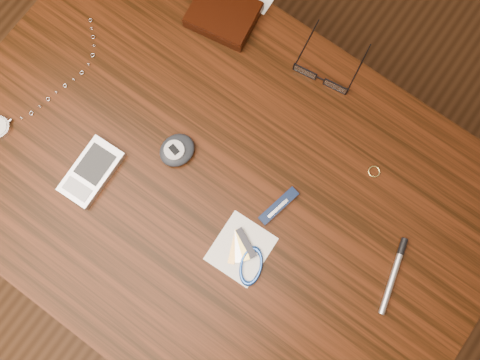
{
  "coord_description": "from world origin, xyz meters",
  "views": [
    {
      "loc": [
        0.11,
        -0.09,
        1.58
      ],
      "look_at": [
        0.03,
        0.03,
        0.76
      ],
      "focal_mm": 35.0,
      "sensor_mm": 36.0,
      "label": 1
    }
  ],
  "objects_px": {
    "desk": "(220,194)",
    "eyeglasses": "(322,76)",
    "pda_phone": "(92,172)",
    "wallet_and_card": "(224,14)",
    "pocket_knife": "(278,206)",
    "notepad_keys": "(246,257)",
    "pocket_watch": "(3,124)",
    "silver_pen": "(395,270)",
    "pedometer": "(177,150)"
  },
  "relations": [
    {
      "from": "eyeglasses",
      "to": "desk",
      "type": "bearing_deg",
      "value": -97.33
    },
    {
      "from": "desk",
      "to": "pocket_watch",
      "type": "relative_size",
      "value": 3.44
    },
    {
      "from": "pocket_watch",
      "to": "pocket_knife",
      "type": "bearing_deg",
      "value": 19.02
    },
    {
      "from": "wallet_and_card",
      "to": "notepad_keys",
      "type": "bearing_deg",
      "value": -49.03
    },
    {
      "from": "wallet_and_card",
      "to": "pocket_watch",
      "type": "height_order",
      "value": "wallet_and_card"
    },
    {
      "from": "eyeglasses",
      "to": "pocket_watch",
      "type": "xyz_separation_m",
      "value": [
        -0.42,
        -0.42,
        -0.01
      ]
    },
    {
      "from": "wallet_and_card",
      "to": "pocket_watch",
      "type": "xyz_separation_m",
      "value": [
        -0.2,
        -0.41,
        -0.01
      ]
    },
    {
      "from": "pedometer",
      "to": "pocket_watch",
      "type": "bearing_deg",
      "value": -153.3
    },
    {
      "from": "eyeglasses",
      "to": "pedometer",
      "type": "distance_m",
      "value": 0.3
    },
    {
      "from": "desk",
      "to": "notepad_keys",
      "type": "relative_size",
      "value": 8.57
    },
    {
      "from": "pedometer",
      "to": "notepad_keys",
      "type": "relative_size",
      "value": 0.67
    },
    {
      "from": "wallet_and_card",
      "to": "pedometer",
      "type": "relative_size",
      "value": 2.13
    },
    {
      "from": "eyeglasses",
      "to": "pocket_knife",
      "type": "xyz_separation_m",
      "value": [
        0.07,
        -0.24,
        -0.01
      ]
    },
    {
      "from": "pda_phone",
      "to": "notepad_keys",
      "type": "relative_size",
      "value": 1.05
    },
    {
      "from": "pocket_watch",
      "to": "notepad_keys",
      "type": "bearing_deg",
      "value": 7.32
    },
    {
      "from": "pocket_watch",
      "to": "pda_phone",
      "type": "xyz_separation_m",
      "value": [
        0.19,
        0.02,
        0.0
      ]
    },
    {
      "from": "silver_pen",
      "to": "desk",
      "type": "bearing_deg",
      "value": -169.94
    },
    {
      "from": "wallet_and_card",
      "to": "pda_phone",
      "type": "relative_size",
      "value": 1.35
    },
    {
      "from": "notepad_keys",
      "to": "silver_pen",
      "type": "xyz_separation_m",
      "value": [
        0.22,
        0.13,
        0.0
      ]
    },
    {
      "from": "pda_phone",
      "to": "silver_pen",
      "type": "relative_size",
      "value": 0.91
    },
    {
      "from": "notepad_keys",
      "to": "pocket_knife",
      "type": "height_order",
      "value": "pocket_knife"
    },
    {
      "from": "eyeglasses",
      "to": "pedometer",
      "type": "xyz_separation_m",
      "value": [
        -0.13,
        -0.27,
        0.0
      ]
    },
    {
      "from": "notepad_keys",
      "to": "pocket_watch",
      "type": "bearing_deg",
      "value": -172.68
    },
    {
      "from": "wallet_and_card",
      "to": "silver_pen",
      "type": "xyz_separation_m",
      "value": [
        0.52,
        -0.21,
        -0.01
      ]
    },
    {
      "from": "pda_phone",
      "to": "pedometer",
      "type": "relative_size",
      "value": 1.58
    },
    {
      "from": "pda_phone",
      "to": "silver_pen",
      "type": "distance_m",
      "value": 0.56
    },
    {
      "from": "wallet_and_card",
      "to": "notepad_keys",
      "type": "height_order",
      "value": "wallet_and_card"
    },
    {
      "from": "eyeglasses",
      "to": "pda_phone",
      "type": "relative_size",
      "value": 1.05
    },
    {
      "from": "pocket_knife",
      "to": "pda_phone",
      "type": "bearing_deg",
      "value": -154.54
    },
    {
      "from": "wallet_and_card",
      "to": "eyeglasses",
      "type": "bearing_deg",
      "value": 1.4
    },
    {
      "from": "pocket_watch",
      "to": "notepad_keys",
      "type": "distance_m",
      "value": 0.51
    },
    {
      "from": "wallet_and_card",
      "to": "pocket_watch",
      "type": "bearing_deg",
      "value": -116.24
    },
    {
      "from": "wallet_and_card",
      "to": "silver_pen",
      "type": "distance_m",
      "value": 0.56
    },
    {
      "from": "desk",
      "to": "wallet_and_card",
      "type": "bearing_deg",
      "value": 124.24
    },
    {
      "from": "wallet_and_card",
      "to": "notepad_keys",
      "type": "xyz_separation_m",
      "value": [
        0.3,
        -0.35,
        -0.01
      ]
    },
    {
      "from": "eyeglasses",
      "to": "pedometer",
      "type": "relative_size",
      "value": 1.66
    },
    {
      "from": "eyeglasses",
      "to": "pocket_knife",
      "type": "relative_size",
      "value": 1.52
    },
    {
      "from": "pocket_watch",
      "to": "desk",
      "type": "bearing_deg",
      "value": 19.68
    },
    {
      "from": "pda_phone",
      "to": "notepad_keys",
      "type": "height_order",
      "value": "pda_phone"
    },
    {
      "from": "desk",
      "to": "silver_pen",
      "type": "xyz_separation_m",
      "value": [
        0.34,
        0.06,
        0.11
      ]
    },
    {
      "from": "pedometer",
      "to": "silver_pen",
      "type": "xyz_separation_m",
      "value": [
        0.43,
        0.05,
        -0.01
      ]
    },
    {
      "from": "wallet_and_card",
      "to": "pda_phone",
      "type": "height_order",
      "value": "wallet_and_card"
    },
    {
      "from": "desk",
      "to": "pda_phone",
      "type": "relative_size",
      "value": 8.14
    },
    {
      "from": "pedometer",
      "to": "pocket_knife",
      "type": "height_order",
      "value": "pedometer"
    },
    {
      "from": "desk",
      "to": "wallet_and_card",
      "type": "distance_m",
      "value": 0.35
    },
    {
      "from": "pocket_knife",
      "to": "notepad_keys",
      "type": "bearing_deg",
      "value": -86.91
    },
    {
      "from": "pedometer",
      "to": "notepad_keys",
      "type": "bearing_deg",
      "value": -21.0
    },
    {
      "from": "eyeglasses",
      "to": "pda_phone",
      "type": "bearing_deg",
      "value": -120.85
    },
    {
      "from": "desk",
      "to": "eyeglasses",
      "type": "height_order",
      "value": "eyeglasses"
    },
    {
      "from": "desk",
      "to": "pedometer",
      "type": "height_order",
      "value": "pedometer"
    }
  ]
}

